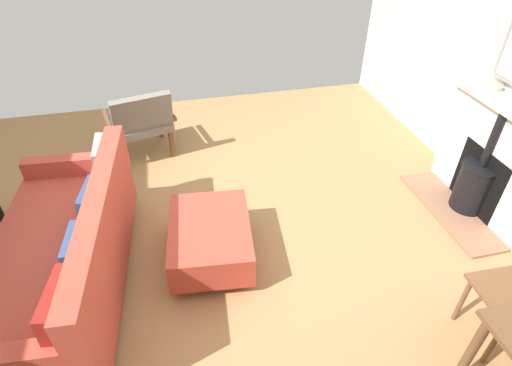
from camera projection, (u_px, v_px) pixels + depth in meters
ground_plane at (191, 242)px, 3.43m from camera, size 5.75×5.49×0.01m
fireplace at (493, 166)px, 3.51m from camera, size 0.62×1.29×1.04m
mantel_bowl_near at (493, 86)px, 3.43m from camera, size 0.16×0.16×0.04m
sofa at (66, 254)px, 2.83m from camera, size 1.02×1.95×0.84m
ottoman at (210, 238)px, 3.15m from camera, size 0.70×0.88×0.36m
armchair_accent at (141, 120)px, 4.23m from camera, size 0.79×0.72×0.79m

